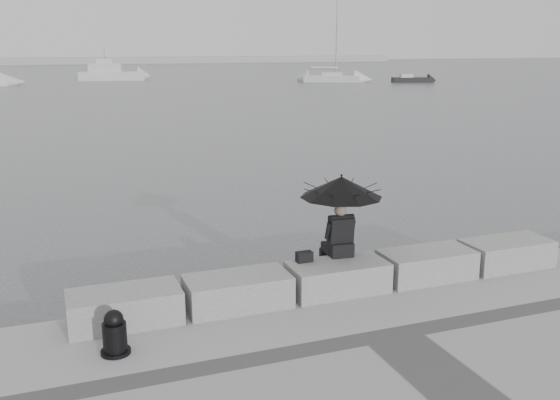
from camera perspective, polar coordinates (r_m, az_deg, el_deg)
name	(u,v)px	position (r m, az deg, el deg)	size (l,w,h in m)	color
ground	(325,309)	(10.93, 4.15, -9.95)	(360.00, 360.00, 0.00)	#46494B
stone_block_far_left	(125,307)	(9.39, -14.01, -9.51)	(1.60, 0.80, 0.50)	slate
stone_block_left	(238,291)	(9.69, -3.90, -8.34)	(1.60, 0.80, 0.50)	slate
stone_block_centre	(338,277)	(10.27, 5.28, -7.06)	(1.60, 0.80, 0.50)	slate
stone_block_right	(427,265)	(11.08, 13.26, -5.79)	(1.60, 0.80, 0.50)	slate
stone_block_far_right	(507,253)	(12.08, 20.00, -4.62)	(1.60, 0.80, 0.50)	slate
seated_person	(341,195)	(10.25, 5.63, 0.45)	(1.36, 1.36, 1.39)	black
bag	(304,257)	(10.18, 2.24, -5.21)	(0.26, 0.15, 0.17)	black
mooring_bollard	(115,336)	(8.55, -14.87, -11.91)	(0.39, 0.39, 0.62)	black
distant_landmass	(22,61)	(163.65, -22.52, 11.68)	(180.00, 8.00, 2.80)	#929496
sailboat_right	(332,78)	(79.34, 4.81, 11.09)	(7.08, 5.74, 12.90)	silver
motor_cruiser	(112,73)	(85.90, -15.09, 11.12)	(8.67, 4.39, 4.50)	silver
small_motorboat	(412,80)	(80.10, 11.99, 10.71)	(5.20, 3.16, 1.10)	black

